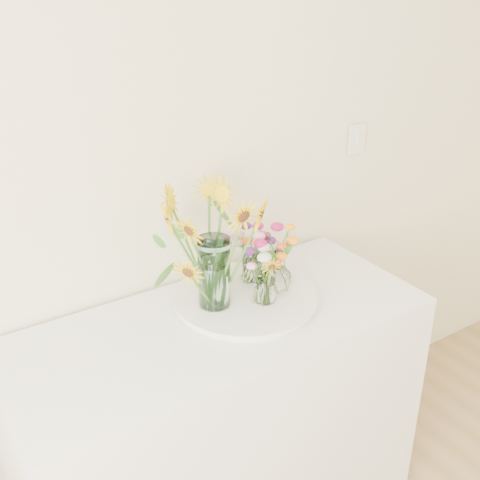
{
  "coord_description": "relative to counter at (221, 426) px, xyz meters",
  "views": [
    {
      "loc": [
        -0.98,
        0.52,
        1.98
      ],
      "look_at": [
        -0.03,
        1.96,
        1.15
      ],
      "focal_mm": 45.0,
      "sensor_mm": 36.0,
      "label": 1
    }
  ],
  "objects": [
    {
      "name": "counter",
      "position": [
        0.0,
        0.0,
        0.0
      ],
      "size": [
        1.4,
        0.6,
        0.9
      ],
      "primitive_type": "cube",
      "color": "white",
      "rests_on": "ground_plane"
    },
    {
      "name": "tray",
      "position": [
        0.13,
        0.04,
        0.46
      ],
      "size": [
        0.47,
        0.47,
        0.02
      ],
      "primitive_type": "cylinder",
      "color": "white",
      "rests_on": "counter"
    },
    {
      "name": "mason_jar",
      "position": [
        0.02,
        0.05,
        0.6
      ],
      "size": [
        0.12,
        0.12,
        0.24
      ],
      "primitive_type": "cylinder",
      "rotation": [
        0.0,
        0.0,
        -0.18
      ],
      "color": "#ACDCDA",
      "rests_on": "tray"
    },
    {
      "name": "sunflower_bouquet",
      "position": [
        0.02,
        0.05,
        0.7
      ],
      "size": [
        0.79,
        0.79,
        0.45
      ],
      "primitive_type": null,
      "rotation": [
        0.0,
        0.0,
        -0.18
      ],
      "color": "#E7BD04",
      "rests_on": "tray"
    },
    {
      "name": "small_vase_a",
      "position": [
        0.17,
        -0.02,
        0.53
      ],
      "size": [
        0.07,
        0.07,
        0.12
      ],
      "primitive_type": "cylinder",
      "rotation": [
        0.0,
        0.0,
        -0.04
      ],
      "color": "white",
      "rests_on": "tray"
    },
    {
      "name": "wildflower_posy_a",
      "position": [
        0.17,
        -0.02,
        0.58
      ],
      "size": [
        0.17,
        0.17,
        0.21
      ],
      "primitive_type": null,
      "color": "orange",
      "rests_on": "tray"
    },
    {
      "name": "small_vase_b",
      "position": [
        0.26,
        0.03,
        0.55
      ],
      "size": [
        0.13,
        0.13,
        0.15
      ],
      "primitive_type": null,
      "rotation": [
        0.0,
        0.0,
        0.34
      ],
      "color": "white",
      "rests_on": "tray"
    },
    {
      "name": "wildflower_posy_b",
      "position": [
        0.26,
        0.03,
        0.59
      ],
      "size": [
        0.2,
        0.2,
        0.24
      ],
      "primitive_type": null,
      "color": "orange",
      "rests_on": "tray"
    },
    {
      "name": "small_vase_c",
      "position": [
        0.21,
        0.13,
        0.53
      ],
      "size": [
        0.09,
        0.09,
        0.12
      ],
      "primitive_type": "cylinder",
      "rotation": [
        0.0,
        0.0,
        0.37
      ],
      "color": "white",
      "rests_on": "tray"
    },
    {
      "name": "wildflower_posy_c",
      "position": [
        0.21,
        0.13,
        0.58
      ],
      "size": [
        0.17,
        0.17,
        0.21
      ],
      "primitive_type": null,
      "color": "orange",
      "rests_on": "tray"
    }
  ]
}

